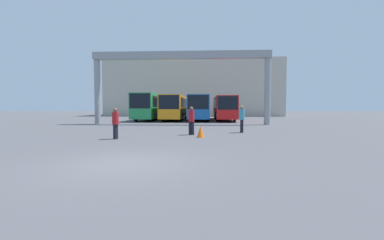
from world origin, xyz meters
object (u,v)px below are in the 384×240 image
Objects in this scene: bus_slot_2 at (199,106)px; traffic_cone at (201,131)px; pedestrian_near_left at (115,123)px; pedestrian_mid_left at (191,120)px; pedestrian_mid_right at (242,118)px; bus_slot_0 at (151,106)px; bus_slot_1 at (175,106)px; bus_slot_3 at (224,107)px.

bus_slot_2 reaches higher than traffic_cone.
pedestrian_near_left reaches higher than traffic_cone.
pedestrian_mid_left is (3.98, 2.31, 0.04)m from pedestrian_near_left.
pedestrian_mid_right is at bearing -78.32° from bus_slot_2.
bus_slot_0 is 20.51m from traffic_cone.
bus_slot_1 reaches higher than bus_slot_2.
bus_slot_1 is at bearing 100.83° from traffic_cone.
pedestrian_near_left is at bearing -101.55° from bus_slot_2.
bus_slot_1 reaches higher than pedestrian_near_left.
bus_slot_0 is at bearing -169.51° from bus_slot_1.
bus_slot_1 is 1.01× the size of bus_slot_3.
pedestrian_mid_right is (6.51, -16.93, -0.85)m from bus_slot_1.
bus_slot_3 is at bearing -8.87° from pedestrian_near_left.
bus_slot_2 is (6.47, -0.50, -0.11)m from bus_slot_0.
bus_slot_3 is 7.07× the size of pedestrian_mid_left.
bus_slot_0 reaches higher than bus_slot_3.
pedestrian_near_left is 2.47× the size of traffic_cone.
bus_slot_0 reaches higher than bus_slot_2.
bus_slot_2 is (3.23, -1.10, -0.01)m from bus_slot_1.
bus_slot_1 reaches higher than bus_slot_3.
bus_slot_1 is 18.47× the size of traffic_cone.
bus_slot_3 is at bearing 82.27° from traffic_cone.
bus_slot_2 is 5.89× the size of pedestrian_mid_left.
traffic_cone is (7.02, -19.21, -1.58)m from bus_slot_0.
bus_slot_0 reaches higher than pedestrian_mid_left.
bus_slot_0 is 0.92× the size of bus_slot_3.
bus_slot_1 is 6.47m from bus_slot_3.
pedestrian_mid_right is 3.65m from pedestrian_mid_left.
pedestrian_near_left is at bearing -109.31° from bus_slot_3.
pedestrian_near_left is at bearing -92.17° from bus_slot_1.
bus_slot_2 is at bearing -73.31° from pedestrian_mid_left.
pedestrian_near_left is at bearing -83.08° from bus_slot_0.
pedestrian_near_left is (-7.25, -20.70, -0.86)m from bus_slot_3.
pedestrian_mid_right is at bearing 46.58° from traffic_cone.
pedestrian_mid_left is (3.19, -18.47, -0.89)m from bus_slot_1.
traffic_cone is at bearing -67.65° from pedestrian_near_left.
bus_slot_1 is 7.49× the size of pedestrian_near_left.
bus_slot_2 is at bearing 13.59° from pedestrian_mid_right.
bus_slot_0 reaches higher than traffic_cone.
bus_slot_0 is 6.77× the size of pedestrian_near_left.
traffic_cone is (0.60, -1.34, -0.59)m from pedestrian_mid_left.
bus_slot_2 is at bearing -1.10° from pedestrian_near_left.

